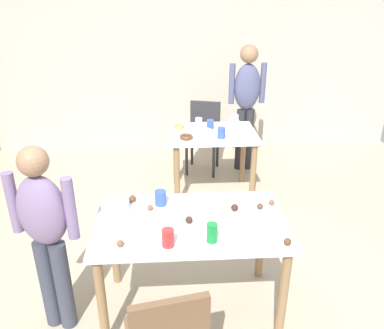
% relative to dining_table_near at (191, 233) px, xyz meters
% --- Properties ---
extents(ground_plane, '(6.40, 6.40, 0.00)m').
position_rel_dining_table_near_xyz_m(ground_plane, '(-0.05, 0.10, -0.65)').
color(ground_plane, tan).
extents(wall_back, '(6.40, 0.10, 2.60)m').
position_rel_dining_table_near_xyz_m(wall_back, '(-0.05, 3.30, 0.65)').
color(wall_back, '#BCB2A3').
rests_on(wall_back, ground_plane).
extents(dining_table_near, '(1.27, 0.74, 0.75)m').
position_rel_dining_table_near_xyz_m(dining_table_near, '(0.00, 0.00, 0.00)').
color(dining_table_near, silver).
rests_on(dining_table_near, ground_plane).
extents(dining_table_far, '(0.92, 0.69, 0.75)m').
position_rel_dining_table_near_xyz_m(dining_table_far, '(0.34, 1.73, -0.03)').
color(dining_table_far, white).
rests_on(dining_table_far, ground_plane).
extents(chair_far_table, '(0.49, 0.49, 0.87)m').
position_rel_dining_table_near_xyz_m(chair_far_table, '(0.31, 2.42, -0.15)').
color(chair_far_table, '#2D2D33').
rests_on(chair_far_table, ground_plane).
extents(person_girl_near, '(0.45, 0.27, 1.34)m').
position_rel_dining_table_near_xyz_m(person_girl_near, '(-0.91, -0.09, 0.14)').
color(person_girl_near, '#383D4C').
rests_on(person_girl_near, ground_plane).
extents(person_adult_far, '(0.45, 0.22, 1.57)m').
position_rel_dining_table_near_xyz_m(person_adult_far, '(0.83, 2.39, 0.30)').
color(person_adult_far, '#28282D').
rests_on(person_adult_far, ground_plane).
extents(mixing_bowl, '(0.19, 0.19, 0.07)m').
position_rel_dining_table_near_xyz_m(mixing_bowl, '(-0.51, 0.17, 0.14)').
color(mixing_bowl, white).
rests_on(mixing_bowl, dining_table_near).
extents(soda_can, '(0.07, 0.07, 0.12)m').
position_rel_dining_table_near_xyz_m(soda_can, '(0.11, -0.24, 0.16)').
color(soda_can, '#198438').
rests_on(soda_can, dining_table_near).
extents(fork_near, '(0.17, 0.02, 0.01)m').
position_rel_dining_table_near_xyz_m(fork_near, '(0.52, 0.27, 0.10)').
color(fork_near, silver).
rests_on(fork_near, dining_table_near).
extents(cup_near_0, '(0.07, 0.07, 0.11)m').
position_rel_dining_table_near_xyz_m(cup_near_0, '(-0.15, -0.27, 0.16)').
color(cup_near_0, red).
rests_on(cup_near_0, dining_table_near).
extents(cup_near_1, '(0.08, 0.08, 0.11)m').
position_rel_dining_table_near_xyz_m(cup_near_1, '(-0.20, 0.22, 0.15)').
color(cup_near_1, '#3351B2').
rests_on(cup_near_1, dining_table_near).
extents(cake_ball_0, '(0.04, 0.04, 0.04)m').
position_rel_dining_table_near_xyz_m(cake_ball_0, '(-0.27, 0.15, 0.12)').
color(cake_ball_0, brown).
rests_on(cake_ball_0, dining_table_near).
extents(cake_ball_1, '(0.04, 0.04, 0.04)m').
position_rel_dining_table_near_xyz_m(cake_ball_1, '(0.59, 0.16, 0.12)').
color(cake_ball_1, brown).
rests_on(cake_ball_1, dining_table_near).
extents(cake_ball_2, '(0.04, 0.04, 0.04)m').
position_rel_dining_table_near_xyz_m(cake_ball_2, '(0.49, 0.12, 0.12)').
color(cake_ball_2, brown).
rests_on(cake_ball_2, dining_table_near).
extents(cake_ball_3, '(0.05, 0.05, 0.05)m').
position_rel_dining_table_near_xyz_m(cake_ball_3, '(-0.40, 0.27, 0.13)').
color(cake_ball_3, brown).
rests_on(cake_ball_3, dining_table_near).
extents(cake_ball_4, '(0.04, 0.04, 0.04)m').
position_rel_dining_table_near_xyz_m(cake_ball_4, '(-0.44, -0.26, 0.12)').
color(cake_ball_4, brown).
rests_on(cake_ball_4, dining_table_near).
extents(cake_ball_5, '(0.05, 0.05, 0.05)m').
position_rel_dining_table_near_xyz_m(cake_ball_5, '(-0.01, -0.03, 0.12)').
color(cake_ball_5, '#3D2319').
rests_on(cake_ball_5, dining_table_near).
extents(cake_ball_6, '(0.05, 0.05, 0.05)m').
position_rel_dining_table_near_xyz_m(cake_ball_6, '(0.31, 0.11, 0.12)').
color(cake_ball_6, '#3D2319').
rests_on(cake_ball_6, dining_table_near).
extents(cake_ball_7, '(0.05, 0.05, 0.05)m').
position_rel_dining_table_near_xyz_m(cake_ball_7, '(0.56, -0.31, 0.12)').
color(cake_ball_7, brown).
rests_on(cake_ball_7, dining_table_near).
extents(pitcher_far, '(0.11, 0.11, 0.20)m').
position_rel_dining_table_near_xyz_m(pitcher_far, '(0.53, 1.50, 0.20)').
color(pitcher_far, white).
rests_on(pitcher_far, dining_table_far).
extents(cup_far_0, '(0.08, 0.08, 0.11)m').
position_rel_dining_table_near_xyz_m(cup_far_0, '(0.20, 1.88, 0.15)').
color(cup_far_0, white).
rests_on(cup_far_0, dining_table_far).
extents(cup_far_1, '(0.08, 0.08, 0.11)m').
position_rel_dining_table_near_xyz_m(cup_far_1, '(0.41, 1.53, 0.16)').
color(cup_far_1, '#3351B2').
rests_on(cup_far_1, dining_table_far).
extents(cup_far_2, '(0.08, 0.08, 0.11)m').
position_rel_dining_table_near_xyz_m(cup_far_2, '(0.62, 1.97, 0.15)').
color(cup_far_2, white).
rests_on(cup_far_2, dining_table_far).
extents(cup_far_3, '(0.08, 0.08, 0.10)m').
position_rel_dining_table_near_xyz_m(cup_far_3, '(0.32, 1.83, 0.15)').
color(cup_far_3, '#3351B2').
rests_on(cup_far_3, dining_table_far).
extents(donut_far_0, '(0.14, 0.14, 0.04)m').
position_rel_dining_table_near_xyz_m(donut_far_0, '(0.27, 1.70, 0.12)').
color(donut_far_0, white).
rests_on(donut_far_0, dining_table_far).
extents(donut_far_1, '(0.11, 0.11, 0.03)m').
position_rel_dining_table_near_xyz_m(donut_far_1, '(0.49, 1.84, 0.12)').
color(donut_far_1, white).
rests_on(donut_far_1, dining_table_far).
extents(donut_far_2, '(0.11, 0.11, 0.03)m').
position_rel_dining_table_near_xyz_m(donut_far_2, '(0.73, 1.79, 0.12)').
color(donut_far_2, white).
rests_on(donut_far_2, dining_table_far).
extents(donut_far_3, '(0.13, 0.13, 0.04)m').
position_rel_dining_table_near_xyz_m(donut_far_3, '(-0.02, 1.88, 0.12)').
color(donut_far_3, gold).
rests_on(donut_far_3, dining_table_far).
extents(donut_far_4, '(0.14, 0.14, 0.04)m').
position_rel_dining_table_near_xyz_m(donut_far_4, '(0.05, 1.54, 0.12)').
color(donut_far_4, brown).
rests_on(donut_far_4, dining_table_far).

